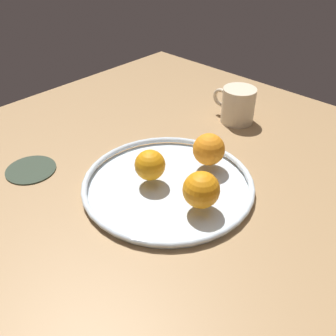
{
  "coord_description": "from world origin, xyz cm",
  "views": [
    {
      "loc": [
        -40.73,
        43.29,
        47.26
      ],
      "look_at": [
        0.0,
        0.0,
        4.8
      ],
      "focal_mm": 40.41,
      "sensor_mm": 36.0,
      "label": 1
    }
  ],
  "objects_px": {
    "fruit_bowl": "(168,184)",
    "ambient_mug": "(238,105)",
    "orange_front_right": "(209,149)",
    "ambient_coaster": "(31,169)",
    "orange_back_left": "(201,190)",
    "orange_back_right": "(150,165)"
  },
  "relations": [
    {
      "from": "orange_back_left",
      "to": "ambient_mug",
      "type": "xyz_separation_m",
      "value": [
        0.15,
        -0.34,
        -0.01
      ]
    },
    {
      "from": "orange_back_right",
      "to": "ambient_coaster",
      "type": "bearing_deg",
      "value": 32.38
    },
    {
      "from": "orange_back_right",
      "to": "orange_front_right",
      "type": "bearing_deg",
      "value": -113.19
    },
    {
      "from": "fruit_bowl",
      "to": "ambient_mug",
      "type": "height_order",
      "value": "ambient_mug"
    },
    {
      "from": "orange_front_right",
      "to": "fruit_bowl",
      "type": "bearing_deg",
      "value": 79.37
    },
    {
      "from": "fruit_bowl",
      "to": "orange_front_right",
      "type": "relative_size",
      "value": 5.12
    },
    {
      "from": "orange_back_right",
      "to": "ambient_coaster",
      "type": "height_order",
      "value": "orange_back_right"
    },
    {
      "from": "orange_back_left",
      "to": "ambient_coaster",
      "type": "distance_m",
      "value": 0.38
    },
    {
      "from": "fruit_bowl",
      "to": "ambient_coaster",
      "type": "bearing_deg",
      "value": 31.88
    },
    {
      "from": "orange_back_left",
      "to": "ambient_mug",
      "type": "bearing_deg",
      "value": -65.28
    },
    {
      "from": "fruit_bowl",
      "to": "ambient_coaster",
      "type": "distance_m",
      "value": 0.3
    },
    {
      "from": "orange_front_right",
      "to": "ambient_mug",
      "type": "relative_size",
      "value": 0.55
    },
    {
      "from": "orange_back_right",
      "to": "orange_front_right",
      "type": "xyz_separation_m",
      "value": [
        -0.05,
        -0.12,
        0.0
      ]
    },
    {
      "from": "orange_front_right",
      "to": "orange_back_left",
      "type": "xyz_separation_m",
      "value": [
        -0.07,
        0.11,
        0.0
      ]
    },
    {
      "from": "fruit_bowl",
      "to": "orange_back_right",
      "type": "height_order",
      "value": "orange_back_right"
    },
    {
      "from": "orange_front_right",
      "to": "ambient_coaster",
      "type": "distance_m",
      "value": 0.38
    },
    {
      "from": "fruit_bowl",
      "to": "orange_back_right",
      "type": "distance_m",
      "value": 0.05
    },
    {
      "from": "orange_front_right",
      "to": "ambient_mug",
      "type": "xyz_separation_m",
      "value": [
        0.08,
        -0.22,
        -0.01
      ]
    },
    {
      "from": "fruit_bowl",
      "to": "ambient_mug",
      "type": "relative_size",
      "value": 2.84
    },
    {
      "from": "orange_back_left",
      "to": "ambient_coaster",
      "type": "bearing_deg",
      "value": 22.88
    },
    {
      "from": "ambient_mug",
      "to": "ambient_coaster",
      "type": "xyz_separation_m",
      "value": [
        0.19,
        0.48,
        -0.04
      ]
    },
    {
      "from": "orange_back_right",
      "to": "ambient_mug",
      "type": "distance_m",
      "value": 0.34
    }
  ]
}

